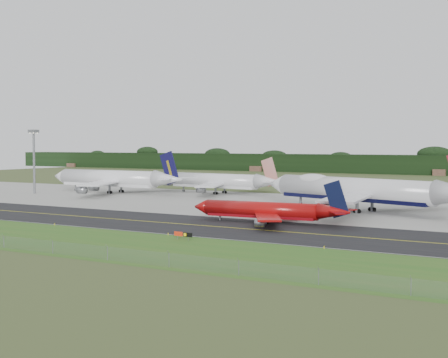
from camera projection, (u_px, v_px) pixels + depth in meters
ground at (223, 225)px, 144.77m from camera, size 600.00×600.00×0.00m
grass_verge at (129, 246)px, 114.41m from camera, size 400.00×30.00×0.01m
taxiway at (214, 226)px, 141.30m from camera, size 400.00×32.00×0.02m
apron at (306, 206)px, 189.02m from camera, size 400.00×78.00×0.01m
taxiway_centreline at (214, 226)px, 141.30m from camera, size 400.00×0.40×0.00m
taxiway_edge_line at (176, 235)px, 127.85m from camera, size 400.00×0.25×0.00m
perimeter_fence at (79, 250)px, 103.07m from camera, size 320.00×0.10×320.00m
horizon_treeline at (444, 166)px, 381.99m from camera, size 700.00×25.00×12.00m
jet_ba_747 at (360, 190)px, 171.85m from camera, size 68.26×55.10×17.61m
jet_red_737 at (269, 211)px, 147.26m from camera, size 39.41×32.06×10.64m
jet_navy_gold at (115, 179)px, 238.45m from camera, size 63.12×55.09×16.31m
jet_star_tail at (220, 181)px, 234.76m from camera, size 53.73×44.76×14.16m
floodlight_mast at (34, 150)px, 236.20m from camera, size 3.00×3.00×24.23m
taxiway_sign at (183, 234)px, 121.56m from camera, size 4.43×0.64×1.48m
edge_marker_left at (55, 224)px, 143.27m from camera, size 0.16×0.16×0.50m
edge_marker_center at (168, 234)px, 127.59m from camera, size 0.16×0.16×0.50m
edge_marker_right at (324, 247)px, 110.93m from camera, size 0.16×0.16×0.50m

